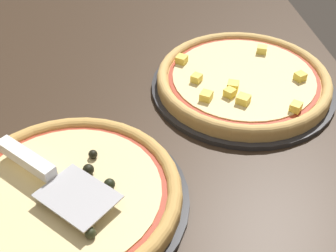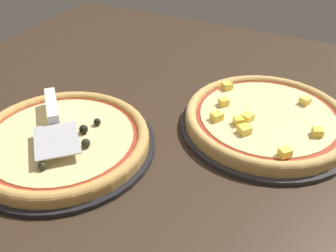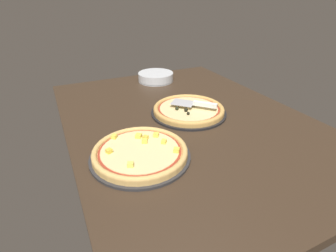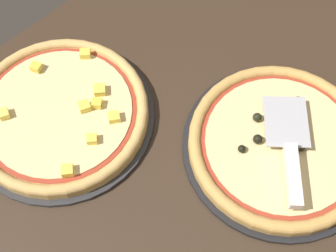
# 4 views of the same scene
# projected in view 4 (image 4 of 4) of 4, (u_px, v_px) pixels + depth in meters

# --- Properties ---
(ground_plane) EXTENTS (1.51, 1.10, 0.04)m
(ground_plane) POSITION_uv_depth(u_px,v_px,m) (251.00, 154.00, 0.92)
(ground_plane) COLOR #38281C
(pizza_pan_front) EXTENTS (0.37, 0.37, 0.01)m
(pizza_pan_front) POSITION_uv_depth(u_px,v_px,m) (279.00, 148.00, 0.90)
(pizza_pan_front) COLOR black
(pizza_pan_front) RESTS_ON ground_plane
(pizza_front) EXTENTS (0.35, 0.35, 0.04)m
(pizza_front) POSITION_uv_depth(u_px,v_px,m) (281.00, 143.00, 0.88)
(pizza_front) COLOR tan
(pizza_front) RESTS_ON pizza_pan_front
(pizza_pan_back) EXTENTS (0.37, 0.37, 0.01)m
(pizza_pan_back) POSITION_uv_depth(u_px,v_px,m) (61.00, 117.00, 0.93)
(pizza_pan_back) COLOR #2D2D30
(pizza_pan_back) RESTS_ON ground_plane
(pizza_back) EXTENTS (0.35, 0.35, 0.04)m
(pizza_back) POSITION_uv_depth(u_px,v_px,m) (59.00, 112.00, 0.91)
(pizza_back) COLOR #DBAD60
(pizza_back) RESTS_ON pizza_pan_back
(serving_spatula) EXTENTS (0.20, 0.19, 0.02)m
(serving_spatula) POSITION_uv_depth(u_px,v_px,m) (291.00, 159.00, 0.83)
(serving_spatula) COLOR #B7B7BC
(serving_spatula) RESTS_ON pizza_front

